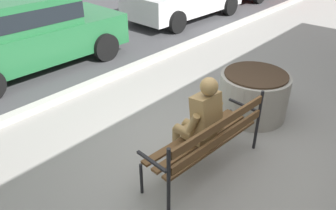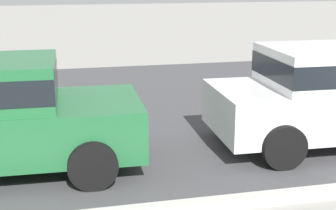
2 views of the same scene
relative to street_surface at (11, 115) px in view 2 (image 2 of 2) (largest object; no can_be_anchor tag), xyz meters
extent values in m
cube|color=#424244|center=(0.00, 0.00, 0.00)|extent=(60.00, 9.00, 0.01)
cylinder|color=black|center=(1.33, -2.02, 0.32)|extent=(0.65, 0.24, 0.64)
cylinder|color=black|center=(1.28, -3.72, 0.32)|extent=(0.65, 0.24, 0.64)
cube|color=silver|center=(5.13, -2.82, 1.26)|extent=(2.18, 1.63, 0.60)
cube|color=black|center=(5.13, -2.82, 1.26)|extent=(2.19, 1.65, 0.33)
cylinder|color=black|center=(3.97, -1.94, 0.32)|extent=(0.65, 0.24, 0.64)
cylinder|color=black|center=(3.92, -3.64, 0.32)|extent=(0.65, 0.24, 0.64)
camera|label=1|loc=(-3.13, -9.60, 2.99)|focal=34.92mm
camera|label=2|loc=(0.89, -9.60, 2.68)|focal=52.92mm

